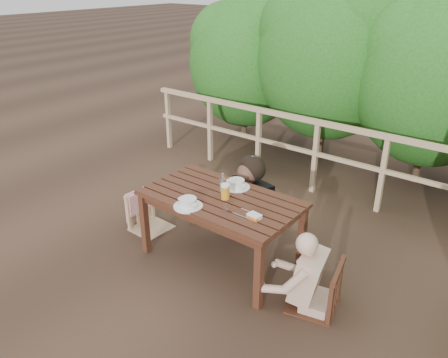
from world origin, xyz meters
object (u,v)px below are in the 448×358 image
Objects in this scene: diner_right at (322,251)px; soup_far at (236,184)px; chair_left at (149,197)px; tumbler at (225,209)px; woman at (264,171)px; bottle at (223,185)px; table at (221,229)px; chair_right at (317,265)px; soup_near at (188,203)px; butter_tub at (254,217)px; chair_far at (262,196)px; beer_glass at (225,192)px.

soup_far is (-1.13, 0.31, 0.17)m from diner_right.
tumbler is (1.22, -0.17, 0.34)m from chair_left.
bottle is (0.01, -0.75, 0.12)m from woman.
chair_right is (1.09, -0.05, 0.08)m from table.
soup_far is 1.17× the size of bottle.
soup_near is (-1.21, -0.29, 0.33)m from chair_right.
bottle is (-1.10, 0.10, 0.40)m from chair_right.
chair_left is 3.44× the size of bottle.
butter_tub is (1.50, -0.11, 0.33)m from chair_left.
diner_right is 0.65m from butter_tub.
chair_far is 0.62m from soup_far.
table is at bearing -87.02° from chair_left.
soup_far is at bearing 92.00° from table.
soup_near is at bearing -154.14° from butter_tub.
woman is 0.54m from soup_far.
diner_right reaches higher than chair_right.
bottle reaches higher than chair_right.
butter_tub is at bearing -16.18° from table.
table is 0.54m from soup_near.
woman is 8.50× the size of beer_glass.
chair_right is 1.43m from woman.
beer_glass reaches higher than chair_left.
soup_far is (1.00, 0.29, 0.35)m from chair_left.
chair_left is 2.93× the size of soup_far.
butter_tub is at bearing 131.82° from woman.
table is 0.79m from chair_far.
tumbler is (0.22, -0.47, -0.01)m from soup_far.
diner_right is at bearing 9.72° from tumbler.
beer_glass reaches higher than chair_far.
soup_far reaches higher than tumbler.
soup_far is at bearing 78.96° from soup_near.
soup_far is at bearing -118.52° from chair_right.
diner_right is 1.18m from soup_far.
soup_near is at bearing -82.06° from chair_far.
bottle is at bearing 105.67° from table.
bottle is (-0.08, 0.06, 0.04)m from beer_glass.
bottle is 2.97× the size of tumbler.
woman is 1.04m from tumbler.
bottle is (-1.13, 0.10, 0.24)m from diner_right.
chair_right reaches higher than tumbler.
table is 1.08× the size of woman.
chair_left reaches higher than butter_tub.
chair_far reaches higher than chair_left.
chair_right is at bearing -5.10° from bottle.
chair_right is at bearing -89.22° from chair_left.
soup_far is 2.28× the size of butter_tub.
table is at bearing -75.02° from chair_far.
diner_right is 4.30× the size of soup_near.
woman reaches higher than soup_far.
table is at bearing -105.19° from chair_right.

